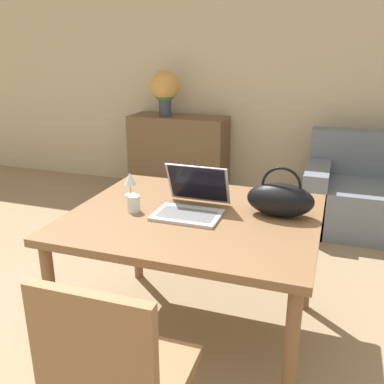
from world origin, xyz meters
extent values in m
cube|color=beige|center=(0.00, 3.42, 1.35)|extent=(10.00, 0.06, 2.70)
cube|color=brown|center=(0.13, 0.85, 0.72)|extent=(1.26, 1.07, 0.04)
cylinder|color=brown|center=(-0.45, 0.38, 0.35)|extent=(0.06, 0.06, 0.70)
cylinder|color=brown|center=(0.70, 0.38, 0.35)|extent=(0.06, 0.06, 0.70)
cylinder|color=brown|center=(-0.45, 1.32, 0.35)|extent=(0.06, 0.06, 0.70)
cylinder|color=brown|center=(0.70, 1.32, 0.35)|extent=(0.06, 0.06, 0.70)
cube|color=olive|center=(0.16, 0.00, 0.43)|extent=(0.44, 0.44, 0.05)
cube|color=olive|center=(0.16, -0.20, 0.68)|extent=(0.42, 0.04, 0.44)
cylinder|color=olive|center=(-0.03, 0.19, 0.20)|extent=(0.04, 0.04, 0.41)
cube|color=slate|center=(0.66, 2.75, 0.28)|extent=(0.20, 0.84, 0.56)
cube|color=brown|center=(-0.83, 3.15, 0.42)|extent=(1.04, 0.40, 0.85)
cube|color=#ADADB2|center=(0.10, 0.81, 0.75)|extent=(0.34, 0.24, 0.02)
cube|color=slate|center=(0.10, 0.80, 0.75)|extent=(0.29, 0.16, 0.00)
cube|color=#ADADB2|center=(0.10, 0.98, 0.86)|extent=(0.34, 0.10, 0.22)
cube|color=black|center=(0.10, 0.98, 0.86)|extent=(0.31, 0.09, 0.20)
cylinder|color=silver|center=(-0.18, 0.78, 0.78)|extent=(0.07, 0.07, 0.09)
cylinder|color=silver|center=(-0.31, 1.00, 0.74)|extent=(0.07, 0.07, 0.01)
cylinder|color=silver|center=(-0.31, 1.00, 0.77)|extent=(0.01, 0.01, 0.06)
cone|color=silver|center=(-0.31, 1.00, 0.84)|extent=(0.07, 0.07, 0.07)
ellipsoid|color=black|center=(0.55, 0.97, 0.82)|extent=(0.34, 0.17, 0.17)
torus|color=black|center=(0.55, 0.97, 0.90)|extent=(0.20, 0.01, 0.20)
cylinder|color=#333847|center=(-0.95, 3.09, 0.95)|extent=(0.13, 0.13, 0.21)
sphere|color=#3D6B38|center=(-0.95, 3.09, 1.11)|extent=(0.23, 0.23, 0.23)
sphere|color=#D6994C|center=(-0.95, 3.09, 1.17)|extent=(0.30, 0.30, 0.30)
camera|label=1|loc=(0.78, -1.09, 1.57)|focal=40.00mm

